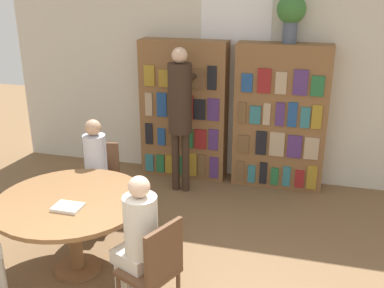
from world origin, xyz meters
name	(u,v)px	position (x,y,z in m)	size (l,w,h in m)	color
wall_back	(235,68)	(0.00, 3.85, 1.51)	(6.40, 0.07, 3.00)	beige
bookshelf_left	(184,110)	(-0.64, 3.65, 0.93)	(1.16, 0.34, 1.87)	brown
bookshelf_right	(280,118)	(0.64, 3.65, 0.93)	(1.16, 0.34, 1.87)	brown
flower_vase	(291,13)	(0.68, 3.66, 2.22)	(0.35, 0.35, 0.57)	#475166
reading_table	(72,209)	(-0.99, 1.23, 0.64)	(1.36, 1.36, 0.75)	brown
chair_left_side	(100,178)	(-1.21, 2.23, 0.48)	(0.48, 0.48, 0.88)	brown
chair_far_side	(155,266)	(-0.06, 0.83, 0.48)	(0.53, 0.53, 0.88)	brown
seated_reader_left	(95,169)	(-1.17, 2.05, 0.68)	(0.31, 0.38, 1.22)	#B2B7C6
seated_reader_right	(138,236)	(-0.22, 0.90, 0.69)	(0.41, 0.37, 1.22)	beige
librarian_standing	(180,106)	(-0.54, 3.15, 1.13)	(0.29, 0.56, 1.85)	#332319
open_book_on_table	(68,207)	(-0.92, 1.06, 0.76)	(0.24, 0.18, 0.03)	silver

